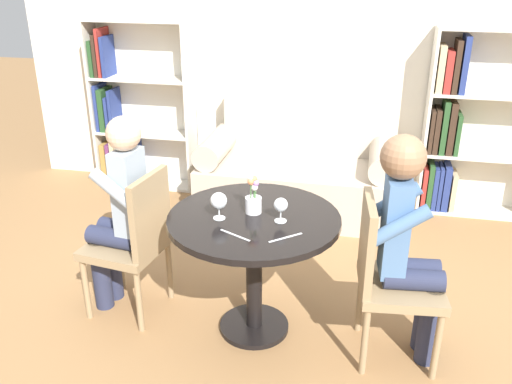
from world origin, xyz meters
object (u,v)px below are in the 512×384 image
chair_left (135,238)px  flower_vase (253,199)px  chair_right (387,274)px  person_right (408,243)px  wine_glass_left (219,201)px  bookshelf_left (133,113)px  person_left (120,213)px  wine_glass_right (281,206)px  couch (298,174)px  bookshelf_right (466,128)px

chair_left → flower_vase: size_ratio=4.16×
chair_right → person_right: size_ratio=0.73×
chair_left → wine_glass_left: (0.54, -0.10, 0.33)m
chair_left → chair_right: size_ratio=1.00×
person_right → flower_vase: 0.83m
chair_right → flower_vase: (-0.73, 0.10, 0.31)m
bookshelf_left → person_right: size_ratio=1.22×
person_left → wine_glass_left: person_left is taller
bookshelf_left → chair_left: 2.13m
person_right → wine_glass_left: bearing=85.4°
wine_glass_left → flower_vase: 0.19m
wine_glass_right → bookshelf_left: bearing=130.8°
person_left → wine_glass_right: person_left is taller
bookshelf_left → person_right: bearing=-40.2°
couch → wine_glass_left: (-0.17, -1.76, 0.51)m
couch → flower_vase: 1.73m
couch → bookshelf_right: bearing=11.5°
chair_left → wine_glass_left: bearing=87.9°
couch → flower_vase: size_ratio=7.36×
wine_glass_left → flower_vase: flower_vase is taller
bookshelf_left → person_right: (2.38, -2.01, 0.00)m
bookshelf_left → person_right: 3.11m
bookshelf_left → person_left: size_ratio=1.24×
person_left → couch: bearing=161.9°
wine_glass_left → wine_glass_right: size_ratio=1.12×
chair_left → person_left: size_ratio=0.74×
person_right → bookshelf_right: bearing=-21.0°
person_right → person_left: bearing=80.6°
person_right → chair_right: bearing=94.3°
wine_glass_left → wine_glass_right: bearing=6.4°
wine_glass_right → flower_vase: (-0.16, 0.07, -0.01)m
couch → chair_right: bearing=-67.8°
bookshelf_right → person_right: size_ratio=1.22×
couch → flower_vase: bearing=-90.5°
bookshelf_right → couch: bearing=-168.5°
person_left → wine_glass_left: 0.67m
couch → bookshelf_right: 1.42m
couch → flower_vase: flower_vase is taller
chair_left → wine_glass_right: (0.86, -0.06, 0.32)m
couch → chair_left: couch is taller
bookshelf_right → person_right: 2.08m
person_right → wine_glass_left: (-0.97, -0.03, 0.15)m
person_left → flower_vase: 0.81m
couch → chair_left: size_ratio=1.77×
chair_right → flower_vase: 0.80m
person_left → flower_vase: (0.79, -0.01, 0.17)m
bookshelf_right → person_left: (-2.13, -1.92, -0.08)m
bookshelf_right → chair_right: bearing=-106.9°
person_left → wine_glass_left: (0.63, -0.12, 0.18)m
bookshelf_left → bookshelf_right: bearing=-0.0°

